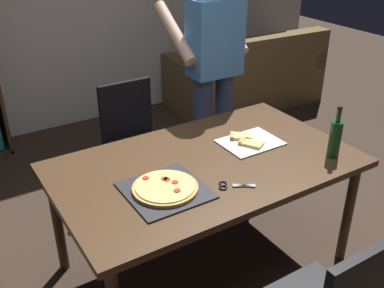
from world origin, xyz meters
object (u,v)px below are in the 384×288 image
Objects in this scene: person_serving_pizza at (213,68)px; pepperoni_pizza_on_tray at (165,189)px; dining_table at (206,172)px; wine_bottle at (335,138)px; kitchen_scissors at (230,185)px; chair_far_side at (133,134)px; couch at (247,79)px.

person_serving_pizza reaches higher than pepperoni_pizza_on_tray.
pepperoni_pizza_on_tray reaches higher than dining_table.
wine_bottle reaches higher than kitchen_scissors.
pepperoni_pizza_on_tray is 1.27× the size of wine_bottle.
person_serving_pizza is 4.36× the size of pepperoni_pizza_on_tray.
kitchen_scissors is (-0.62, -1.07, -0.24)m from person_serving_pizza.
pepperoni_pizza_on_tray is (-0.93, -0.92, -0.23)m from person_serving_pizza.
pepperoni_pizza_on_tray is at bearing -135.12° from person_serving_pizza.
chair_far_side is at bearing 159.26° from person_serving_pizza.
wine_bottle is at bearing -63.42° from chair_far_side.
chair_far_side reaches higher than pepperoni_pizza_on_tray.
couch is at bearing 49.62° from kitchen_scissors.
dining_table is 2.77m from couch.
person_serving_pizza is at bearing -137.50° from couch.
kitchen_scissors is (-0.70, 0.05, -0.11)m from wine_bottle.
chair_far_side reaches higher than couch.
dining_table is at bearing -90.00° from chair_far_side.
chair_far_side is 1.22m from pepperoni_pizza_on_tray.
dining_table is 1.92× the size of chair_far_side.
wine_bottle is (-1.23, -2.32, 0.57)m from couch.
dining_table is at bearing 153.34° from wine_bottle.
couch is 3.12m from pepperoni_pizza_on_tray.
person_serving_pizza is (0.58, 0.78, 0.32)m from dining_table.
wine_bottle reaches higher than dining_table.
kitchen_scissors is at bearing -130.38° from couch.
dining_table is 4.30× the size of pepperoni_pizza_on_tray.
chair_far_side is at bearing 90.00° from dining_table.
pepperoni_pizza_on_tray reaches higher than kitchen_scissors.
couch is at bearing 46.33° from dining_table.
person_serving_pizza is (-1.32, -1.20, 0.70)m from couch.
kitchen_scissors is (-0.03, -1.29, 0.24)m from chair_far_side.
dining_table is 0.99× the size of couch.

